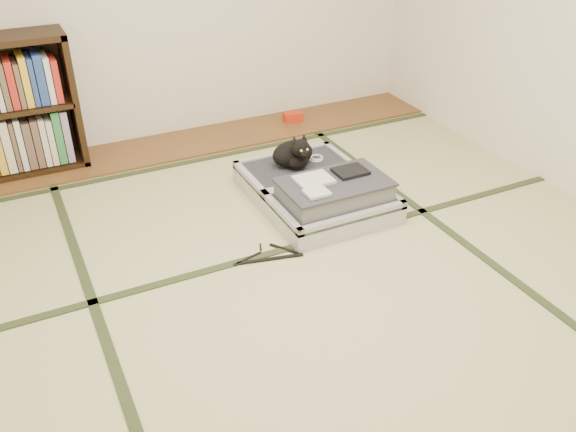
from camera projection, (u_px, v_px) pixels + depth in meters
name	position (u px, v px, depth m)	size (l,w,h in m)	color
floor	(310.00, 293.00, 3.08)	(4.50, 4.50, 0.00)	tan
wood_strip	(186.00, 144.00, 4.61)	(4.00, 0.50, 0.02)	brown
red_item	(293.00, 117.00, 4.96)	(0.15, 0.09, 0.07)	red
tatami_borders	(269.00, 243.00, 3.45)	(4.00, 4.50, 0.01)	#2D381E
suitcase	(318.00, 191.00, 3.78)	(0.72, 0.96, 0.28)	silver
cat	(295.00, 154.00, 3.93)	(0.32, 0.32, 0.26)	black
cable_coil	(316.00, 158.00, 4.07)	(0.10, 0.10, 0.02)	white
hanger	(268.00, 256.00, 3.34)	(0.38, 0.21, 0.01)	black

